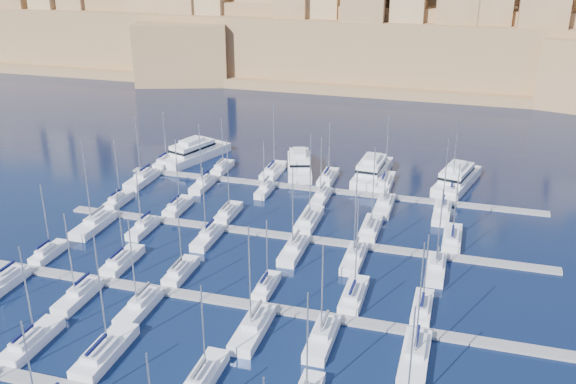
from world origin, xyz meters
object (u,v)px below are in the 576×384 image
(sailboat_2, at_px, (105,352))
(motor_yacht_a, at_px, (194,152))
(motor_yacht_d, at_px, (457,178))
(motor_yacht_b, at_px, (299,164))
(motor_yacht_c, at_px, (372,170))

(sailboat_2, height_order, motor_yacht_a, sailboat_2)
(motor_yacht_a, bearing_deg, motor_yacht_d, -0.28)
(motor_yacht_b, relative_size, motor_yacht_c, 0.95)
(motor_yacht_b, height_order, motor_yacht_c, same)
(motor_yacht_b, xyz_separation_m, motor_yacht_c, (15.57, 0.60, 0.00))
(sailboat_2, xyz_separation_m, motor_yacht_b, (5.40, 68.95, 0.94))
(motor_yacht_c, bearing_deg, motor_yacht_d, 0.32)
(motor_yacht_d, bearing_deg, motor_yacht_a, 179.72)
(sailboat_2, distance_m, motor_yacht_a, 72.57)
(motor_yacht_a, xyz_separation_m, motor_yacht_b, (24.76, -0.98, 0.00))
(motor_yacht_c, bearing_deg, sailboat_2, -106.78)
(sailboat_2, height_order, motor_yacht_b, sailboat_2)
(sailboat_2, xyz_separation_m, motor_yacht_c, (20.98, 69.55, 0.94))
(motor_yacht_b, xyz_separation_m, motor_yacht_d, (32.72, 0.69, -0.00))
(motor_yacht_a, xyz_separation_m, motor_yacht_c, (40.33, -0.38, 0.00))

